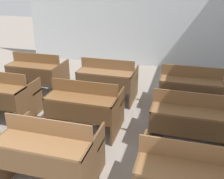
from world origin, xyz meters
The scene contains 9 objects.
wall_back centered at (0.00, 6.69, 1.55)m, with size 5.98×0.06×3.11m.
bench_front_center centered at (0.22, 1.66, 0.46)m, with size 1.12×0.82×0.89m.
bench_front_right centered at (1.87, 1.63, 0.46)m, with size 1.12×0.82×0.89m.
bench_second_left centered at (-1.43, 2.91, 0.46)m, with size 1.12×0.82×0.89m.
bench_second_center centered at (0.20, 2.90, 0.46)m, with size 1.12×0.82×0.89m.
bench_second_right centered at (1.85, 2.91, 0.46)m, with size 1.12×0.82×0.89m.
bench_third_left centered at (-1.42, 4.16, 0.46)m, with size 1.12×0.82×0.89m.
bench_third_center centered at (0.21, 4.16, 0.46)m, with size 1.12×0.82×0.89m.
bench_third_right centered at (1.85, 4.15, 0.46)m, with size 1.12×0.82×0.89m.
Camera 1 is at (1.67, -0.70, 2.39)m, focal length 42.00 mm.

